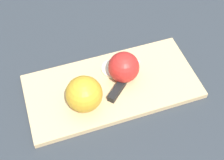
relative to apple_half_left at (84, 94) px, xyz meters
name	(u,v)px	position (x,y,z in m)	size (l,w,h in m)	color
ground_plane	(112,88)	(0.09, 0.02, -0.06)	(4.00, 4.00, 0.00)	#282D33
cutting_board	(112,87)	(0.09, 0.02, -0.05)	(0.46, 0.28, 0.02)	tan
apple_half_left	(84,94)	(0.00, 0.00, 0.00)	(0.09, 0.09, 0.09)	gold
apple_half_right	(124,67)	(0.12, 0.03, 0.00)	(0.08, 0.08, 0.08)	red
knife	(118,88)	(0.09, 0.00, -0.04)	(0.14, 0.10, 0.02)	silver
apple_slice	(113,69)	(0.11, 0.06, -0.04)	(0.06, 0.06, 0.01)	beige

